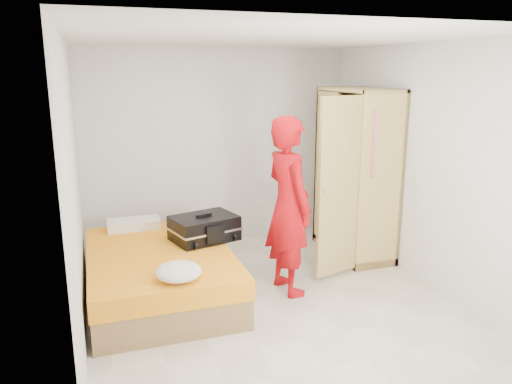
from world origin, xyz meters
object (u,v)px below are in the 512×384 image
object	(u,v)px
wardrobe	(354,178)
suitcase	(204,228)
bed	(160,273)
person	(288,206)
round_cushion	(179,272)

from	to	relation	value
wardrobe	suitcase	bearing A→B (deg)	-172.44
bed	person	xyz separation A→B (m)	(1.32, -0.28, 0.69)
person	suitcase	world-z (taller)	person
bed	wardrobe	world-z (taller)	wardrobe
wardrobe	person	world-z (taller)	wardrobe
bed	suitcase	bearing A→B (deg)	20.49
bed	wardrobe	size ratio (longest dim) A/B	0.96
person	round_cushion	bearing A→B (deg)	104.25
person	round_cushion	size ratio (longest dim) A/B	4.60
wardrobe	round_cushion	distance (m)	2.76
wardrobe	round_cushion	bearing A→B (deg)	-152.91
bed	round_cushion	distance (m)	0.85
person	round_cushion	xyz separation A→B (m)	(-1.25, -0.51, -0.36)
wardrobe	suitcase	xyz separation A→B (m)	(-1.98, -0.26, -0.37)
round_cushion	bed	bearing A→B (deg)	95.20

